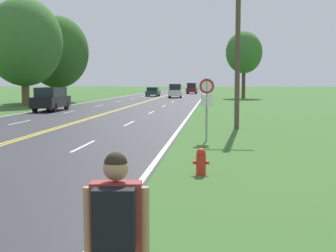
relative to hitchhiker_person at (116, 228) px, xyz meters
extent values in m
cube|color=silver|center=(-3.78, 12.22, -1.03)|extent=(0.12, 3.00, 0.00)
cube|color=silver|center=(-3.78, 21.22, -1.03)|extent=(0.12, 3.00, 0.00)
cube|color=silver|center=(-3.78, 30.22, -1.03)|extent=(0.12, 3.00, 0.00)
cube|color=silver|center=(-3.78, 39.22, -1.03)|extent=(0.12, 3.00, 0.00)
cube|color=silver|center=(-3.78, 48.22, -1.03)|extent=(0.12, 3.00, 0.00)
cube|color=silver|center=(-3.78, 57.22, -1.03)|extent=(0.12, 3.00, 0.00)
cube|color=silver|center=(-3.78, 66.22, -1.03)|extent=(0.12, 3.00, 0.00)
cube|color=silver|center=(-3.78, 75.22, -1.03)|extent=(0.12, 3.00, 0.00)
cube|color=silver|center=(-3.78, 84.22, -1.03)|extent=(0.12, 3.00, 0.00)
cube|color=silver|center=(-3.78, 93.22, -1.03)|extent=(0.12, 3.00, 0.00)
cube|color=silver|center=(-3.78, 102.22, -1.03)|extent=(0.12, 3.00, 0.00)
cube|color=silver|center=(-9.98, 21.22, -1.03)|extent=(0.12, 3.00, 0.00)
cube|color=silver|center=(-9.98, 30.22, -1.03)|extent=(0.12, 3.00, 0.00)
cube|color=silver|center=(-9.98, 39.22, -1.03)|extent=(0.12, 3.00, 0.00)
cube|color=silver|center=(-9.98, 48.22, -1.03)|extent=(0.12, 3.00, 0.00)
cube|color=silver|center=(-9.98, 57.22, -1.03)|extent=(0.12, 3.00, 0.00)
cube|color=silver|center=(-9.98, 66.22, -1.03)|extent=(0.12, 3.00, 0.00)
cube|color=silver|center=(-9.98, 75.22, -1.03)|extent=(0.12, 3.00, 0.00)
cube|color=silver|center=(-9.98, 84.22, -1.03)|extent=(0.12, 3.00, 0.00)
cube|color=silver|center=(-9.98, 93.22, -1.03)|extent=(0.12, 3.00, 0.00)
cube|color=silver|center=(-9.98, 102.22, -1.03)|extent=(0.12, 3.00, 0.00)
cube|color=#993333|center=(0.00, 0.04, 0.09)|extent=(0.46, 0.23, 0.62)
sphere|color=tan|center=(0.00, 0.04, 0.52)|extent=(0.22, 0.22, 0.22)
sphere|color=#2D2319|center=(0.00, 0.04, 0.56)|extent=(0.21, 0.21, 0.21)
cylinder|color=tan|center=(-0.25, 0.02, 0.03)|extent=(0.09, 0.09, 0.65)
cylinder|color=tan|center=(0.24, 0.06, 0.03)|extent=(0.09, 0.09, 0.65)
cube|color=black|center=(0.01, -0.14, 0.12)|extent=(0.37, 0.21, 0.52)
cylinder|color=red|center=(0.53, 7.55, -0.79)|extent=(0.25, 0.25, 0.50)
sphere|color=red|center=(0.53, 7.55, -0.49)|extent=(0.23, 0.23, 0.23)
cylinder|color=red|center=(0.69, 7.55, -0.74)|extent=(0.08, 0.09, 0.09)
cylinder|color=red|center=(0.37, 7.55, -0.74)|extent=(0.08, 0.09, 0.09)
cylinder|color=gray|center=(0.55, 14.08, 0.14)|extent=(0.07, 0.07, 2.38)
cylinder|color=white|center=(0.55, 14.06, 1.08)|extent=(0.60, 0.02, 0.60)
torus|color=red|center=(0.55, 14.05, 1.08)|extent=(0.55, 0.07, 0.55)
cube|color=white|center=(0.55, 14.06, 0.53)|extent=(0.44, 0.02, 0.44)
cylinder|color=brown|center=(1.94, 19.11, 3.74)|extent=(0.24, 0.24, 9.58)
cylinder|color=brown|center=(-16.92, 38.76, 0.41)|extent=(0.71, 0.71, 2.91)
ellipsoid|color=#386B2D|center=(-16.92, 38.76, 4.90)|extent=(7.14, 7.14, 8.21)
cylinder|color=#473828|center=(4.78, 60.64, 1.01)|extent=(0.49, 0.49, 4.10)
ellipsoid|color=#386B2D|center=(4.78, 60.64, 5.14)|extent=(4.91, 4.91, 5.65)
cylinder|color=brown|center=(-16.57, 47.06, 0.25)|extent=(0.69, 0.69, 2.59)
ellipsoid|color=#2D5B23|center=(-16.57, 47.06, 4.48)|extent=(6.91, 6.91, 7.95)
cylinder|color=black|center=(-12.47, 32.56, -0.66)|extent=(0.22, 0.77, 0.76)
cylinder|color=black|center=(-10.97, 32.59, -0.66)|extent=(0.22, 0.77, 0.76)
cylinder|color=black|center=(-12.40, 29.56, -0.66)|extent=(0.22, 0.77, 0.76)
cylinder|color=black|center=(-10.90, 29.59, -0.66)|extent=(0.22, 0.77, 0.76)
cube|color=black|center=(-11.69, 31.07, -0.31)|extent=(1.81, 4.88, 0.78)
cube|color=#1E232D|center=(-11.69, 31.07, 0.44)|extent=(1.57, 3.42, 0.71)
cylinder|color=black|center=(-3.75, 59.69, -0.69)|extent=(0.23, 0.71, 0.70)
cylinder|color=black|center=(-5.29, 59.62, -0.69)|extent=(0.23, 0.71, 0.70)
cylinder|color=black|center=(-3.87, 62.49, -0.69)|extent=(0.23, 0.71, 0.70)
cylinder|color=black|center=(-5.41, 62.42, -0.69)|extent=(0.23, 0.71, 0.70)
cube|color=white|center=(-4.58, 61.06, -0.33)|extent=(1.93, 4.59, 0.79)
cube|color=#1E232D|center=(-4.58, 61.06, 0.47)|extent=(1.66, 3.23, 0.82)
cylinder|color=black|center=(-9.25, 68.09, -0.72)|extent=(0.21, 0.66, 0.66)
cylinder|color=black|center=(-7.64, 68.07, -0.72)|extent=(0.21, 0.66, 0.66)
cylinder|color=black|center=(-9.28, 65.66, -0.72)|extent=(0.21, 0.66, 0.66)
cylinder|color=black|center=(-7.67, 65.64, -0.72)|extent=(0.21, 0.66, 0.66)
cube|color=#1E472D|center=(-8.46, 66.86, -0.48)|extent=(1.85, 3.94, 0.54)
cube|color=#1E232D|center=(-8.46, 66.71, 0.07)|extent=(1.62, 2.17, 0.56)
cylinder|color=black|center=(-2.54, 81.23, -0.70)|extent=(0.23, 0.70, 0.69)
cylinder|color=black|center=(-4.13, 81.29, -0.70)|extent=(0.23, 0.70, 0.69)
cylinder|color=black|center=(-2.44, 83.85, -0.70)|extent=(0.23, 0.70, 0.69)
cylinder|color=black|center=(-4.03, 83.91, -0.70)|extent=(0.23, 0.70, 0.69)
cube|color=maroon|center=(-3.28, 82.57, -0.36)|extent=(1.94, 4.29, 0.75)
cube|color=#1E232D|center=(-3.28, 82.57, 0.48)|extent=(1.68, 3.02, 0.91)
camera|label=1|loc=(0.84, -3.89, 1.27)|focal=50.00mm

